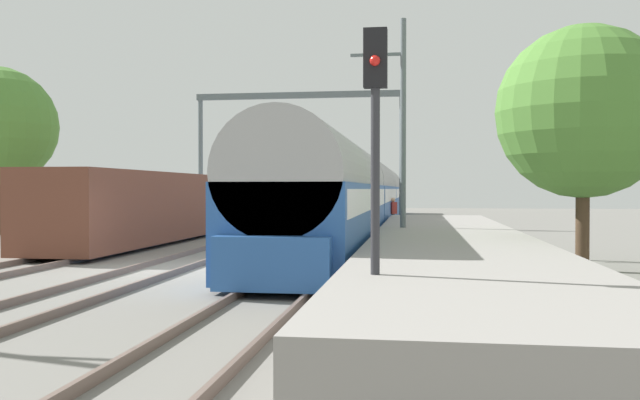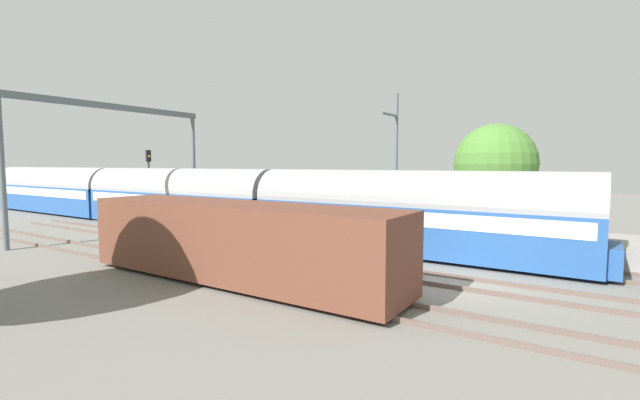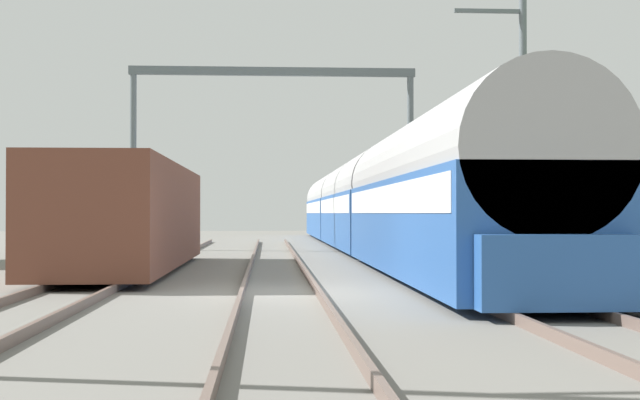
# 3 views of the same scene
# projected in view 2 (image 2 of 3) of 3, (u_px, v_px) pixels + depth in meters

# --- Properties ---
(ground) EXTENTS (120.00, 120.00, 0.00)m
(ground) POSITION_uv_depth(u_px,v_px,m) (455.00, 284.00, 15.53)
(ground) COLOR slate
(track_far_west) EXTENTS (1.52, 60.00, 0.16)m
(track_far_west) POSITION_uv_depth(u_px,v_px,m) (415.00, 314.00, 12.20)
(track_far_west) COLOR #69564D
(track_far_west) RESTS_ON ground
(track_west) EXTENTS (1.52, 60.00, 0.16)m
(track_west) POSITION_uv_depth(u_px,v_px,m) (455.00, 282.00, 15.53)
(track_west) COLOR #69564D
(track_west) RESTS_ON ground
(track_east) EXTENTS (1.52, 60.00, 0.16)m
(track_east) POSITION_uv_depth(u_px,v_px,m) (481.00, 261.00, 18.85)
(track_east) COLOR #69564D
(track_east) RESTS_ON ground
(platform) EXTENTS (4.40, 28.00, 0.90)m
(platform) POSITION_uv_depth(u_px,v_px,m) (459.00, 236.00, 23.10)
(platform) COLOR gray
(platform) RESTS_ON ground
(passenger_train) EXTENTS (2.93, 49.20, 3.82)m
(passenger_train) POSITION_uv_depth(u_px,v_px,m) (178.00, 198.00, 29.39)
(passenger_train) COLOR #28569E
(passenger_train) RESTS_ON ground
(freight_car) EXTENTS (2.80, 13.00, 2.70)m
(freight_car) POSITION_uv_depth(u_px,v_px,m) (237.00, 241.00, 15.76)
(freight_car) COLOR brown
(freight_car) RESTS_ON ground
(person_crossing) EXTENTS (0.44, 0.46, 1.73)m
(person_crossing) POSITION_uv_depth(u_px,v_px,m) (207.00, 211.00, 30.21)
(person_crossing) COLOR #363636
(person_crossing) RESTS_ON ground
(railway_signal_far) EXTENTS (0.36, 0.30, 5.35)m
(railway_signal_far) POSITION_uv_depth(u_px,v_px,m) (149.00, 175.00, 33.96)
(railway_signal_far) COLOR #2D2D33
(railway_signal_far) RESTS_ON ground
(catenary_gantry) EXTENTS (12.34, 0.28, 7.86)m
(catenary_gantry) POSITION_uv_depth(u_px,v_px,m) (115.00, 142.00, 26.12)
(catenary_gantry) COLOR slate
(catenary_gantry) RESTS_ON ground
(catenary_pole_east_mid) EXTENTS (1.90, 0.20, 8.00)m
(catenary_pole_east_mid) POSITION_uv_depth(u_px,v_px,m) (395.00, 166.00, 23.20)
(catenary_pole_east_mid) COLOR slate
(catenary_pole_east_mid) RESTS_ON ground
(tree_east_background) EXTENTS (4.64, 4.64, 6.60)m
(tree_east_background) POSITION_uv_depth(u_px,v_px,m) (495.00, 164.00, 25.12)
(tree_east_background) COLOR #4C3826
(tree_east_background) RESTS_ON ground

